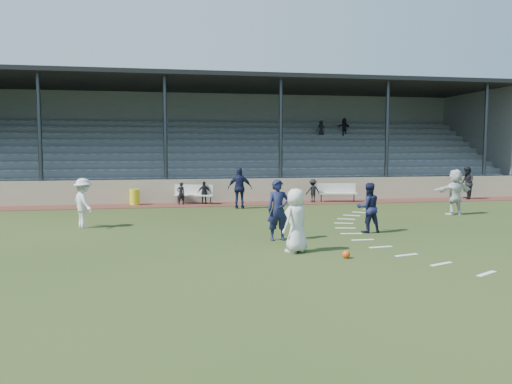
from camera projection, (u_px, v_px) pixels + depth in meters
ground at (271, 243)px, 14.66m from camera, size 90.00×90.00×0.00m
cinder_track at (227, 204)px, 24.95m from camera, size 34.00×2.00×0.02m
retaining_wall at (225, 190)px, 25.93m from camera, size 34.00×0.18×1.20m
bench_left at (194, 192)px, 25.00m from camera, size 2.01×1.16×0.95m
bench_right at (337, 191)px, 25.96m from camera, size 2.04×0.82×0.95m
trash_bin at (135, 197)px, 24.50m from camera, size 0.48×0.48×0.76m
football at (346, 254)px, 12.65m from camera, size 0.20×0.20×0.20m
player_white_lead at (296, 221)px, 13.32m from camera, size 1.00×0.94×1.72m
player_navy_lead at (278, 210)px, 15.07m from camera, size 0.68×0.44×1.85m
player_navy_mid at (368, 208)px, 16.49m from camera, size 0.82×0.65×1.66m
player_white_wing at (83, 203)px, 17.47m from camera, size 1.13×1.30×1.75m
player_navy_wing at (240, 188)px, 23.07m from camera, size 1.18×0.67×1.90m
player_white_back at (455, 192)px, 20.94m from camera, size 1.83×0.76×1.92m
official at (467, 183)px, 27.23m from camera, size 0.92×1.03×1.76m
sub_left_near at (181, 193)px, 24.55m from camera, size 0.46×0.37×1.11m
sub_left_far at (204, 193)px, 24.83m from camera, size 0.71×0.42×1.13m
sub_right at (313, 191)px, 25.65m from camera, size 0.83×0.56×1.19m
grandstand at (216, 158)px, 30.41m from camera, size 34.60×9.00×6.61m
penalty_arc at (402, 239)px, 15.40m from camera, size 3.89×14.63×0.01m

